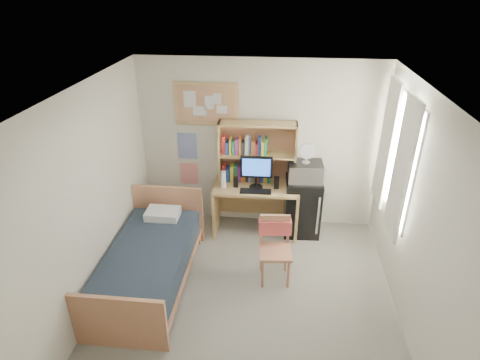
# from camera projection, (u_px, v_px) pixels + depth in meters

# --- Properties ---
(floor) EXTENTS (3.60, 4.20, 0.02)m
(floor) POSITION_uv_depth(u_px,v_px,m) (246.00, 313.00, 4.79)
(floor) COLOR gray
(floor) RESTS_ON ground
(ceiling) EXTENTS (3.60, 4.20, 0.02)m
(ceiling) POSITION_uv_depth(u_px,v_px,m) (248.00, 99.00, 3.60)
(ceiling) COLOR white
(ceiling) RESTS_ON wall_back
(wall_back) EXTENTS (3.60, 0.04, 2.60)m
(wall_back) POSITION_uv_depth(u_px,v_px,m) (259.00, 146.00, 6.05)
(wall_back) COLOR silver
(wall_back) RESTS_ON floor
(wall_left) EXTENTS (0.04, 4.20, 2.60)m
(wall_left) POSITION_uv_depth(u_px,v_px,m) (82.00, 212.00, 4.36)
(wall_left) COLOR silver
(wall_left) RESTS_ON floor
(wall_right) EXTENTS (0.04, 4.20, 2.60)m
(wall_right) POSITION_uv_depth(u_px,v_px,m) (425.00, 231.00, 4.03)
(wall_right) COLOR silver
(wall_right) RESTS_ON floor
(window_unit) EXTENTS (0.10, 1.40, 1.70)m
(window_unit) POSITION_uv_depth(u_px,v_px,m) (396.00, 156.00, 4.96)
(window_unit) COLOR white
(window_unit) RESTS_ON wall_right
(curtain_left) EXTENTS (0.04, 0.55, 1.70)m
(curtain_left) POSITION_uv_depth(u_px,v_px,m) (402.00, 170.00, 4.60)
(curtain_left) COLOR white
(curtain_left) RESTS_ON wall_right
(curtain_right) EXTENTS (0.04, 0.55, 1.70)m
(curtain_right) POSITION_uv_depth(u_px,v_px,m) (386.00, 144.00, 5.31)
(curtain_right) COLOR white
(curtain_right) RESTS_ON wall_right
(bulletin_board) EXTENTS (0.94, 0.03, 0.64)m
(bulletin_board) POSITION_uv_depth(u_px,v_px,m) (206.00, 104.00, 5.82)
(bulletin_board) COLOR tan
(bulletin_board) RESTS_ON wall_back
(poster_wave) EXTENTS (0.30, 0.01, 0.42)m
(poster_wave) POSITION_uv_depth(u_px,v_px,m) (187.00, 146.00, 6.16)
(poster_wave) COLOR #273E9C
(poster_wave) RESTS_ON wall_back
(poster_japan) EXTENTS (0.28, 0.01, 0.36)m
(poster_japan) POSITION_uv_depth(u_px,v_px,m) (189.00, 173.00, 6.38)
(poster_japan) COLOR red
(poster_japan) RESTS_ON wall_back
(desk) EXTENTS (1.28, 0.66, 0.79)m
(desk) POSITION_uv_depth(u_px,v_px,m) (256.00, 208.00, 6.16)
(desk) COLOR tan
(desk) RESTS_ON floor
(desk_chair) EXTENTS (0.48, 0.48, 0.88)m
(desk_chair) POSITION_uv_depth(u_px,v_px,m) (275.00, 251.00, 5.13)
(desk_chair) COLOR tan
(desk_chair) RESTS_ON floor
(mini_fridge) EXTENTS (0.55, 0.55, 0.90)m
(mini_fridge) POSITION_uv_depth(u_px,v_px,m) (302.00, 206.00, 6.12)
(mini_fridge) COLOR black
(mini_fridge) RESTS_ON floor
(bed) EXTENTS (0.99, 1.98, 0.54)m
(bed) POSITION_uv_depth(u_px,v_px,m) (149.00, 266.00, 5.12)
(bed) COLOR #1A232F
(bed) RESTS_ON floor
(hutch) EXTENTS (1.14, 0.31, 0.93)m
(hutch) POSITION_uv_depth(u_px,v_px,m) (257.00, 153.00, 5.90)
(hutch) COLOR tan
(hutch) RESTS_ON desk
(monitor) EXTENTS (0.46, 0.05, 0.49)m
(monitor) POSITION_uv_depth(u_px,v_px,m) (256.00, 172.00, 5.82)
(monitor) COLOR black
(monitor) RESTS_ON desk
(keyboard) EXTENTS (0.46, 0.15, 0.02)m
(keyboard) POSITION_uv_depth(u_px,v_px,m) (256.00, 191.00, 5.80)
(keyboard) COLOR black
(keyboard) RESTS_ON desk
(speaker_left) EXTENTS (0.07, 0.07, 0.16)m
(speaker_left) POSITION_uv_depth(u_px,v_px,m) (236.00, 182.00, 5.91)
(speaker_left) COLOR black
(speaker_left) RESTS_ON desk
(speaker_right) EXTENTS (0.08, 0.08, 0.18)m
(speaker_right) POSITION_uv_depth(u_px,v_px,m) (277.00, 183.00, 5.87)
(speaker_right) COLOR black
(speaker_right) RESTS_ON desk
(water_bottle) EXTENTS (0.08, 0.08, 0.26)m
(water_bottle) POSITION_uv_depth(u_px,v_px,m) (223.00, 180.00, 5.87)
(water_bottle) COLOR white
(water_bottle) RESTS_ON desk
(hoodie) EXTENTS (0.43, 0.17, 0.20)m
(hoodie) POSITION_uv_depth(u_px,v_px,m) (275.00, 227.00, 5.19)
(hoodie) COLOR #E75D58
(hoodie) RESTS_ON desk_chair
(microwave) EXTENTS (0.50, 0.39, 0.28)m
(microwave) POSITION_uv_depth(u_px,v_px,m) (305.00, 172.00, 5.83)
(microwave) COLOR silver
(microwave) RESTS_ON mini_fridge
(desk_fan) EXTENTS (0.24, 0.24, 0.29)m
(desk_fan) POSITION_uv_depth(u_px,v_px,m) (307.00, 154.00, 5.70)
(desk_fan) COLOR white
(desk_fan) RESTS_ON microwave
(pillow) EXTENTS (0.46, 0.32, 0.11)m
(pillow) POSITION_uv_depth(u_px,v_px,m) (163.00, 214.00, 5.64)
(pillow) COLOR white
(pillow) RESTS_ON bed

